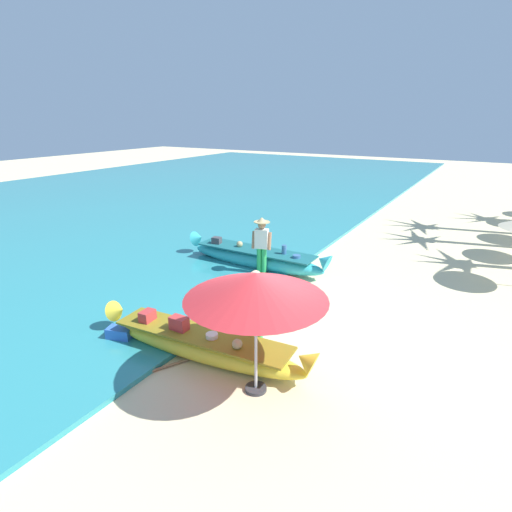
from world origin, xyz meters
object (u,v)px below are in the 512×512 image
boat_cyan_midground (255,258)px  cooler_box (120,335)px  person_tourist_customer (256,306)px  paddle (137,376)px  patio_umbrella_large (256,287)px  boat_yellow_foreground (201,344)px  person_vendor_hatted (262,243)px

boat_cyan_midground → cooler_box: boat_cyan_midground is taller
person_tourist_customer → paddle: 2.44m
cooler_box → paddle: 1.37m
patio_umbrella_large → cooler_box: size_ratio=4.52×
boat_yellow_foreground → patio_umbrella_large: 2.12m
person_vendor_hatted → paddle: 5.35m
boat_yellow_foreground → boat_cyan_midground: boat_cyan_midground is taller
person_tourist_customer → person_vendor_hatted: bearing=118.2°
boat_cyan_midground → paddle: boat_cyan_midground is taller
person_tourist_customer → cooler_box: size_ratio=3.31×
boat_cyan_midground → person_tourist_customer: size_ratio=2.87×
person_vendor_hatted → patio_umbrella_large: size_ratio=0.76×
boat_yellow_foreground → patio_umbrella_large: bearing=-13.2°
boat_cyan_midground → paddle: bearing=-80.0°
boat_yellow_foreground → boat_cyan_midground: (-1.60, 4.66, 0.03)m
cooler_box → person_tourist_customer: bearing=7.0°
boat_yellow_foreground → person_vendor_hatted: bearing=104.8°
patio_umbrella_large → paddle: patio_umbrella_large is taller
cooler_box → person_vendor_hatted: bearing=63.7°
person_vendor_hatted → person_tourist_customer: (1.82, -3.39, -0.06)m
person_vendor_hatted → person_tourist_customer: person_vendor_hatted is taller
boat_cyan_midground → patio_umbrella_large: bearing=-59.2°
boat_yellow_foreground → person_vendor_hatted: (-1.10, 4.16, 0.71)m
patio_umbrella_large → cooler_box: patio_umbrella_large is taller
cooler_box → paddle: bearing=-48.8°
patio_umbrella_large → person_vendor_hatted: bearing=118.9°
boat_cyan_midground → boat_yellow_foreground: bearing=-71.0°
boat_yellow_foreground → paddle: boat_yellow_foreground is taller
boat_yellow_foreground → cooler_box: (-1.76, -0.39, -0.13)m
patio_umbrella_large → cooler_box: (-3.13, -0.06, -1.71)m
boat_cyan_midground → cooler_box: (-0.16, -5.05, -0.16)m
person_vendor_hatted → cooler_box: 4.67m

